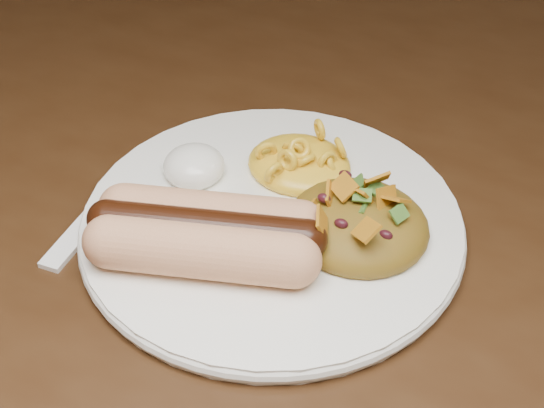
% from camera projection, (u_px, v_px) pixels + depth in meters
% --- Properties ---
extents(table, '(1.60, 0.90, 0.75)m').
position_uv_depth(table, '(455.00, 267.00, 0.62)').
color(table, black).
rests_on(table, floor).
extents(plate, '(0.27, 0.27, 0.01)m').
position_uv_depth(plate, '(272.00, 223.00, 0.51)').
color(plate, white).
rests_on(plate, table).
extents(hotdog, '(0.13, 0.10, 0.03)m').
position_uv_depth(hotdog, '(206.00, 233.00, 0.47)').
color(hotdog, '#EFA87F').
rests_on(hotdog, plate).
extents(mac_and_cheese, '(0.09, 0.08, 0.03)m').
position_uv_depth(mac_and_cheese, '(300.00, 153.00, 0.53)').
color(mac_and_cheese, yellow).
rests_on(mac_and_cheese, plate).
extents(sour_cream, '(0.05, 0.05, 0.03)m').
position_uv_depth(sour_cream, '(194.00, 160.00, 0.53)').
color(sour_cream, white).
rests_on(sour_cream, plate).
extents(taco_salad, '(0.09, 0.09, 0.04)m').
position_uv_depth(taco_salad, '(359.00, 215.00, 0.48)').
color(taco_salad, '#A73F0F').
rests_on(taco_salad, plate).
extents(fork, '(0.03, 0.14, 0.00)m').
position_uv_depth(fork, '(90.00, 220.00, 0.52)').
color(fork, white).
rests_on(fork, table).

